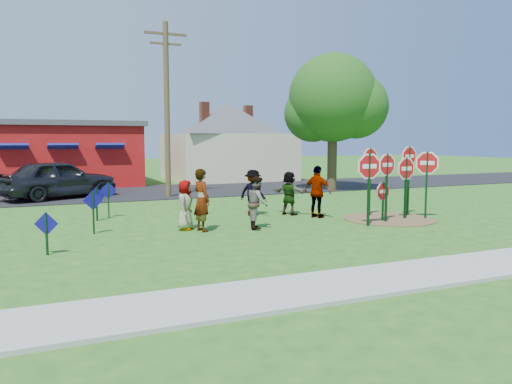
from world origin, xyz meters
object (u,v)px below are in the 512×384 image
at_px(person_a, 185,205).
at_px(utility_pole, 167,106).
at_px(person_b, 202,200).
at_px(suv, 58,179).
at_px(leafy_tree, 335,103).
at_px(stop_sign_c, 409,164).
at_px(stop_sign_a, 369,173).
at_px(stop_sign_b, 370,164).
at_px(stop_sign_d, 406,173).

xyz_separation_m(person_a, utility_pole, (1.66, 8.98, 3.62)).
bearing_deg(person_b, suv, 7.11).
bearing_deg(leafy_tree, person_b, -139.58).
relative_size(suv, utility_pole, 0.64).
height_order(person_a, suv, suv).
bearing_deg(utility_pole, stop_sign_c, -54.90).
bearing_deg(person_b, stop_sign_a, -115.34).
bearing_deg(leafy_tree, utility_pole, 176.26).
bearing_deg(stop_sign_b, stop_sign_a, -134.23).
bearing_deg(person_a, person_b, -107.34).
relative_size(stop_sign_d, person_b, 1.21).
xyz_separation_m(suv, utility_pole, (4.94, -1.41, 3.45)).
height_order(stop_sign_b, leafy_tree, leafy_tree).
xyz_separation_m(stop_sign_b, person_b, (-6.53, -0.41, -0.96)).
bearing_deg(stop_sign_c, suv, 128.63).
height_order(stop_sign_c, stop_sign_d, stop_sign_c).
distance_m(stop_sign_b, leafy_tree, 9.68).
distance_m(stop_sign_a, stop_sign_b, 2.12).
bearing_deg(person_a, stop_sign_b, -60.16).
bearing_deg(suv, stop_sign_b, -160.14).
xyz_separation_m(stop_sign_b, suv, (-10.22, 10.42, -0.97)).
relative_size(person_a, leafy_tree, 0.21).
distance_m(stop_sign_c, utility_pole, 11.84).
distance_m(stop_sign_c, person_b, 7.97).
height_order(stop_sign_c, leafy_tree, leafy_tree).
height_order(utility_pole, leafy_tree, utility_pole).
xyz_separation_m(stop_sign_b, stop_sign_d, (0.79, -1.01, -0.28)).
relative_size(stop_sign_b, utility_pole, 0.32).
relative_size(person_b, leafy_tree, 0.26).
bearing_deg(leafy_tree, stop_sign_c, -105.39).
bearing_deg(stop_sign_c, utility_pole, 116.91).
bearing_deg(stop_sign_a, leafy_tree, 69.39).
height_order(stop_sign_c, person_b, stop_sign_c).
relative_size(stop_sign_d, suv, 0.44).
height_order(stop_sign_d, suv, stop_sign_d).
relative_size(person_b, suv, 0.36).
relative_size(stop_sign_d, leafy_tree, 0.31).
distance_m(person_a, suv, 10.89).
height_order(stop_sign_b, suv, stop_sign_b).
distance_m(person_b, leafy_tree, 14.14).
bearing_deg(stop_sign_a, person_b, 172.56).
xyz_separation_m(utility_pole, leafy_tree, (9.10, -0.59, 0.41)).
height_order(stop_sign_d, person_b, stop_sign_d).
bearing_deg(leafy_tree, stop_sign_d, -107.84).
height_order(person_b, utility_pole, utility_pole).
relative_size(stop_sign_a, stop_sign_d, 1.08).
bearing_deg(stop_sign_b, suv, 127.62).
bearing_deg(stop_sign_b, person_b, 176.73).
relative_size(stop_sign_a, stop_sign_c, 0.93).
bearing_deg(suv, stop_sign_a, -168.15).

